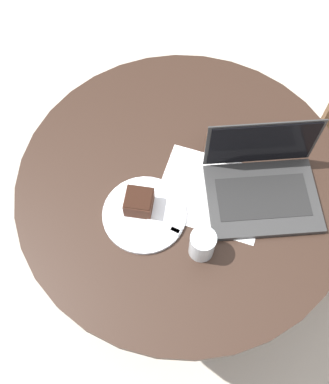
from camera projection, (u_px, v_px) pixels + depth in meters
ground_plane at (177, 260)px, 2.05m from camera, size 12.00×12.00×0.00m
dining_table at (182, 206)px, 1.53m from camera, size 1.03×1.03×0.76m
paper_document at (212, 192)px, 1.35m from camera, size 0.40×0.38×0.00m
plate at (144, 214)px, 1.32m from camera, size 0.25×0.25×0.01m
cake_slice at (139, 202)px, 1.29m from camera, size 0.10×0.10×0.06m
fork at (159, 223)px, 1.29m from camera, size 0.14×0.13×0.00m
coffee_glass at (218, 144)px, 1.38m from camera, size 0.08×0.08×0.09m
water_glass at (202, 244)px, 1.23m from camera, size 0.07×0.07×0.10m
laptop at (262, 185)px, 1.33m from camera, size 0.36×0.30×0.21m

